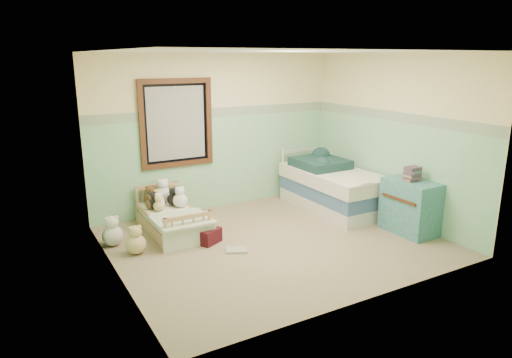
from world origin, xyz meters
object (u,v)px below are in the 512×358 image
plush_floor_cream (113,236)px  toddler_bed_frame (172,225)px  twin_bed_frame (332,203)px  dresser (410,207)px  plush_floor_tan (136,244)px  floor_book (236,250)px  red_pillow (207,235)px

plush_floor_cream → toddler_bed_frame: bearing=6.9°
twin_bed_frame → dresser: size_ratio=2.37×
plush_floor_cream → twin_bed_frame: (3.50, -0.25, -0.03)m
plush_floor_tan → floor_book: plush_floor_tan is taller
plush_floor_tan → toddler_bed_frame: bearing=38.3°
plush_floor_tan → floor_book: (1.15, -0.55, -0.12)m
toddler_bed_frame → twin_bed_frame: twin_bed_frame is taller
plush_floor_cream → red_pillow: 1.25m
plush_floor_tan → twin_bed_frame: bearing=3.0°
twin_bed_frame → dresser: bearing=-77.4°
dresser → plush_floor_tan: bearing=162.0°
red_pillow → plush_floor_cream: bearing=155.0°
toddler_bed_frame → twin_bed_frame: size_ratio=0.75×
twin_bed_frame → floor_book: size_ratio=6.58×
plush_floor_tan → dresser: size_ratio=0.34×
twin_bed_frame → floor_book: twin_bed_frame is taller
red_pillow → floor_book: size_ratio=1.16×
toddler_bed_frame → dresser: size_ratio=1.79×
plush_floor_cream → plush_floor_tan: plush_floor_cream is taller
toddler_bed_frame → floor_book: size_ratio=4.96×
toddler_bed_frame → plush_floor_cream: size_ratio=4.90×
floor_book → plush_floor_tan: bearing=-179.8°
twin_bed_frame → plush_floor_tan: bearing=-177.0°
plush_floor_tan → dresser: (3.61, -1.17, 0.25)m
plush_floor_tan → dresser: bearing=-18.0°
toddler_bed_frame → plush_floor_cream: 0.87m
toddler_bed_frame → twin_bed_frame: bearing=-7.6°
red_pillow → twin_bed_frame: bearing=6.7°
floor_book → toddler_bed_frame: bearing=139.8°
dresser → floor_book: 2.56m
toddler_bed_frame → red_pillow: size_ratio=4.29×
plush_floor_tan → floor_book: bearing=-25.4°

